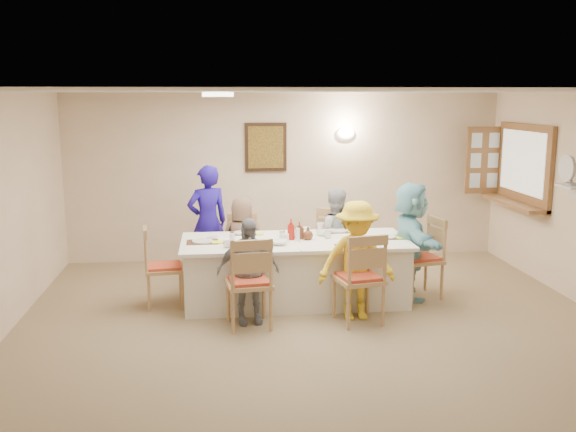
{
  "coord_description": "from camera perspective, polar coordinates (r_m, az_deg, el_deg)",
  "views": [
    {
      "loc": [
        -1.04,
        -6.03,
        2.47
      ],
      "look_at": [
        -0.2,
        1.4,
        1.05
      ],
      "focal_mm": 40.0,
      "sensor_mm": 36.0,
      "label": 1
    }
  ],
  "objects": [
    {
      "name": "ground",
      "position": [
        6.6,
        3.15,
        -11.25
      ],
      "size": [
        7.0,
        7.0,
        0.0
      ],
      "primitive_type": "plane",
      "color": "#887453"
    },
    {
      "name": "plate_re",
      "position": [
        7.87,
        8.76,
        -1.82
      ],
      "size": [
        0.23,
        0.23,
        0.01
      ],
      "primitive_type": "cylinder",
      "color": "white",
      "rests_on": "dining_table"
    },
    {
      "name": "placemat_fl",
      "position": [
        7.2,
        -3.7,
        -2.98
      ],
      "size": [
        0.37,
        0.27,
        0.01
      ],
      "primitive_type": "cube",
      "color": "#472B19",
      "rests_on": "dining_table"
    },
    {
      "name": "placemat_fr",
      "position": [
        7.36,
        5.69,
        -2.72
      ],
      "size": [
        0.36,
        0.27,
        0.01
      ],
      "primitive_type": "cube",
      "color": "#472B19",
      "rests_on": "dining_table"
    },
    {
      "name": "plate_fl",
      "position": [
        7.2,
        -3.7,
        -2.9
      ],
      "size": [
        0.24,
        0.24,
        0.02
      ],
      "primitive_type": "cylinder",
      "color": "white",
      "rests_on": "dining_table"
    },
    {
      "name": "wall_sconce",
      "position": [
        9.68,
        5.17,
        7.34
      ],
      "size": [
        0.26,
        0.09,
        0.18
      ],
      "primitive_type": "ellipsoid",
      "color": "white",
      "rests_on": "room_walls"
    },
    {
      "name": "drinking_glass",
      "position": [
        7.68,
        -0.52,
        -1.68
      ],
      "size": [
        0.07,
        0.07,
        0.11
      ],
      "primitive_type": "cylinder",
      "color": "silver",
      "rests_on": "dining_table"
    },
    {
      "name": "placemat_br",
      "position": [
        8.16,
        4.46,
        -1.35
      ],
      "size": [
        0.37,
        0.27,
        0.01
      ],
      "primitive_type": "cube",
      "color": "#472B19",
      "rests_on": "dining_table"
    },
    {
      "name": "napkin_br",
      "position": [
        8.14,
        5.77,
        -1.35
      ],
      "size": [
        0.13,
        0.13,
        0.01
      ],
      "primitive_type": "cube",
      "color": "#E9FF35",
      "rests_on": "dining_table"
    },
    {
      "name": "chair_back_right",
      "position": [
        8.58,
        3.96,
        -2.66
      ],
      "size": [
        0.52,
        0.52,
        0.96
      ],
      "primitive_type": null,
      "rotation": [
        0.0,
        0.0,
        -0.13
      ],
      "color": "tan",
      "rests_on": "ground"
    },
    {
      "name": "chair_back_left",
      "position": [
        8.46,
        -4.08,
        -3.02
      ],
      "size": [
        0.46,
        0.46,
        0.92
      ],
      "primitive_type": null,
      "rotation": [
        0.0,
        0.0,
        -0.05
      ],
      "color": "tan",
      "rests_on": "ground"
    },
    {
      "name": "chair_front_right",
      "position": [
        7.06,
        6.3,
        -5.4
      ],
      "size": [
        0.58,
        0.58,
        1.03
      ],
      "primitive_type": null,
      "rotation": [
        0.0,
        0.0,
        3.34
      ],
      "color": "tan",
      "rests_on": "ground"
    },
    {
      "name": "condiment_brown",
      "position": [
        7.72,
        1.02,
        -1.27
      ],
      "size": [
        0.1,
        0.1,
        0.2
      ],
      "primitive_type": "imported",
      "rotation": [
        0.0,
        0.0,
        0.05
      ],
      "color": "#5A2D18",
      "rests_on": "dining_table"
    },
    {
      "name": "napkin_fr",
      "position": [
        7.35,
        7.15,
        -2.71
      ],
      "size": [
        0.14,
        0.14,
        0.01
      ],
      "primitive_type": "cube",
      "color": "#E9FF35",
      "rests_on": "dining_table"
    },
    {
      "name": "room_walls",
      "position": [
        6.19,
        3.29,
        1.85
      ],
      "size": [
        7.0,
        7.0,
        7.0
      ],
      "color": "beige",
      "rests_on": "ground"
    },
    {
      "name": "chair_right_end",
      "position": [
        8.06,
        11.66,
        -3.63
      ],
      "size": [
        0.56,
        0.56,
        1.0
      ],
      "primitive_type": null,
      "rotation": [
        0.0,
        0.0,
        -1.38
      ],
      "color": "tan",
      "rests_on": "ground"
    },
    {
      "name": "condiment_malt",
      "position": [
        7.67,
        1.79,
        -1.54
      ],
      "size": [
        0.19,
        0.19,
        0.16
      ],
      "primitive_type": "imported",
      "rotation": [
        0.0,
        0.0,
        -0.31
      ],
      "color": "#5A2D18",
      "rests_on": "dining_table"
    },
    {
      "name": "napkin_le",
      "position": [
        7.56,
        -6.26,
        -2.32
      ],
      "size": [
        0.14,
        0.14,
        0.01
      ],
      "primitive_type": "cube",
      "color": "#E9FF35",
      "rests_on": "dining_table"
    },
    {
      "name": "plate_bl",
      "position": [
        8.02,
        -3.99,
        -1.49
      ],
      "size": [
        0.25,
        0.25,
        0.02
      ],
      "primitive_type": "cylinder",
      "color": "white",
      "rests_on": "dining_table"
    },
    {
      "name": "serving_hatch",
      "position": [
        9.49,
        20.26,
        4.23
      ],
      "size": [
        0.06,
        1.5,
        1.15
      ],
      "primitive_type": "cube",
      "color": "#925B35",
      "rests_on": "room_walls"
    },
    {
      "name": "napkin_bl",
      "position": [
        7.98,
        -2.68,
        -1.56
      ],
      "size": [
        0.14,
        0.14,
        0.01
      ],
      "primitive_type": "cube",
      "color": "#E9FF35",
      "rests_on": "dining_table"
    },
    {
      "name": "caregiver",
      "position": [
        8.73,
        -7.15,
        -0.54
      ],
      "size": [
        0.8,
        0.73,
        1.55
      ],
      "primitive_type": "imported",
      "rotation": [
        0.0,
        0.0,
        3.49
      ],
      "color": "#201297",
      "rests_on": "ground"
    },
    {
      "name": "plate_le",
      "position": [
        7.61,
        -7.62,
        -2.24
      ],
      "size": [
        0.24,
        0.24,
        0.02
      ],
      "primitive_type": "cylinder",
      "color": "white",
      "rests_on": "dining_table"
    },
    {
      "name": "plate_fr",
      "position": [
        7.35,
        5.69,
        -2.64
      ],
      "size": [
        0.24,
        0.24,
        0.01
      ],
      "primitive_type": "cylinder",
      "color": "white",
      "rests_on": "dining_table"
    },
    {
      "name": "diner_right_end",
      "position": [
        7.97,
        10.83,
        -2.15
      ],
      "size": [
        1.36,
        0.52,
        1.44
      ],
      "primitive_type": "imported",
      "rotation": [
        0.0,
        0.0,
        1.53
      ],
      "color": "#88D3E3",
      "rests_on": "ground"
    },
    {
      "name": "desk_fan",
      "position": [
        8.25,
        23.76,
        3.44
      ],
      "size": [
        0.3,
        0.3,
        0.28
      ],
      "primitive_type": null,
      "color": "#A5A5A8",
      "rests_on": "fan_shelf"
    },
    {
      "name": "condiment_ketchup",
      "position": [
        7.66,
        0.27,
        -1.19
      ],
      "size": [
        0.12,
        0.12,
        0.25
      ],
      "primitive_type": "imported",
      "rotation": [
        0.0,
        0.0,
        0.1
      ],
      "color": "#B41B0F",
      "rests_on": "dining_table"
    },
    {
      "name": "chair_front_left",
      "position": [
        6.9,
        -3.51,
        -5.78
      ],
      "size": [
        0.54,
        0.54,
        1.01
      ],
      "primitive_type": null,
      "rotation": [
        0.0,
        0.0,
        3.25
      ],
      "color": "tan",
      "rests_on": "ground"
    },
    {
      "name": "teacup_b",
      "position": [
        8.23,
        2.91,
        -0.92
      ],
      "size": [
        0.11,
        0.11,
        0.09
      ],
      "primitive_type": "imported",
      "rotation": [
        0.0,
        0.0,
        -0.06
      ],
      "color": "white",
      "rests_on": "dining_table"
    },
    {
      "name": "napkin_re",
      "position": [
        7.88,
        10.12,
        -1.88
      ],
      "size": [
        0.14,
        0.14,
        0.01
      ],
      "primitive_type": "cube",
      "color": "#E9FF35",
      "rests_on": "dining_table"
    },
    {
      "name": "bowl_a",
      "position": [
        7.42,
        -0.79,
        -2.37
      ],
      "size": [
        0.33,
        0.33,
        0.05
      ],
      "primitive_type": "imported",
      "rotation": [
        0.0,
        0.0,
        -0.34
      ],
      "color": "white",
      "rests_on": "dining_table"
    },
    {
      "name": "placemat_le",
      "position": [
        7.61,
        -7.62,
        -2.31
      ],
      "size": [
        0.37,
        0.27,
        0.01
      ],
      "primitive_type": "cube",
      "color": "#472B19",
      "rests_on": "dining_table"
    },
    {
      "name": "diner_front_left",
      "position": [
        7.0,
        -3.57,
        -4.89
      ],
      "size": [
        0.76,
        0.46,
        1.17
      ],
      "primitive_type": "imported",
      "rotation": [
        0.0,
        0.0,
        0.12
      ],
      "color": "gray",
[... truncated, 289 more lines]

